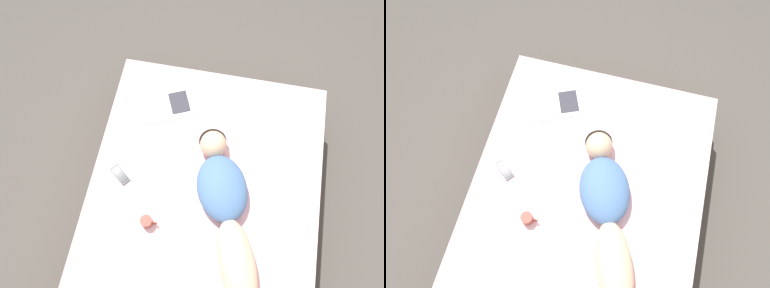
% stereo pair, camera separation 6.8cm
% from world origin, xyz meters
% --- Properties ---
extents(ground_plane, '(12.00, 12.00, 0.00)m').
position_xyz_m(ground_plane, '(0.00, 0.00, 0.00)').
color(ground_plane, '#4C4742').
extents(bed, '(1.66, 2.07, 0.56)m').
position_xyz_m(bed, '(0.00, 0.00, 0.27)').
color(bed, brown).
rests_on(bed, ground_plane).
extents(person, '(0.61, 1.21, 0.19)m').
position_xyz_m(person, '(0.16, -0.05, 0.65)').
color(person, '#DBB28E').
rests_on(person, bed).
extents(open_magazine, '(0.50, 0.41, 0.01)m').
position_xyz_m(open_magazine, '(-0.40, 0.65, 0.56)').
color(open_magazine, silver).
rests_on(open_magazine, bed).
extents(coffee_mug, '(0.11, 0.08, 0.08)m').
position_xyz_m(coffee_mug, '(-0.34, -0.24, 0.60)').
color(coffee_mug, '#993D33').
rests_on(coffee_mug, bed).
extents(cell_phone, '(0.16, 0.15, 0.01)m').
position_xyz_m(cell_phone, '(-0.60, 0.05, 0.56)').
color(cell_phone, black).
rests_on(cell_phone, bed).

